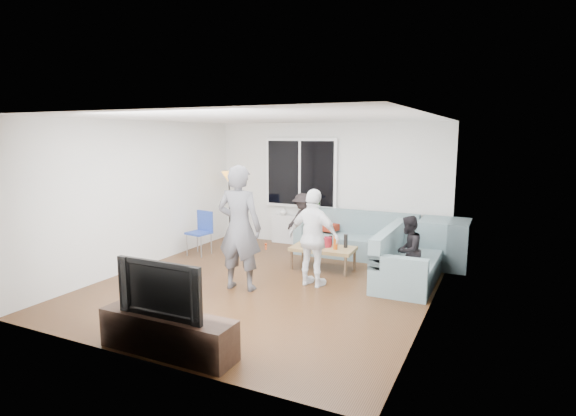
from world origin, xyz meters
The scene contains 32 objects.
floor centered at (0.00, 0.00, -0.02)m, with size 5.00×5.50×0.04m, color #56351C.
ceiling centered at (0.00, 0.00, 2.62)m, with size 5.00×5.50×0.04m, color white.
wall_back centered at (0.00, 2.77, 1.30)m, with size 5.00×0.04×2.60m, color silver.
wall_front centered at (0.00, -2.77, 1.30)m, with size 5.00×0.04×2.60m, color silver.
wall_left centered at (-2.52, 0.00, 1.30)m, with size 0.04×5.50×2.60m, color silver.
wall_right centered at (2.52, 0.00, 1.30)m, with size 0.04×5.50×2.60m, color silver.
window_frame centered at (-0.60, 2.69, 1.55)m, with size 1.62×0.06×1.47m, color white.
window_glass centered at (-0.60, 2.65, 1.55)m, with size 1.50×0.02×1.35m, color black.
window_mullion centered at (-0.60, 2.64, 1.55)m, with size 0.05×0.03×1.35m, color white.
radiator centered at (-0.60, 2.65, 0.31)m, with size 1.30×0.12×0.62m, color silver.
potted_plant centered at (-0.24, 2.62, 0.82)m, with size 0.22×0.18×0.40m, color #2E5A24.
vase centered at (-0.98, 2.62, 0.70)m, with size 0.15×0.15×0.16m, color white.
sofa_back_section centered at (0.77, 2.27, 0.42)m, with size 2.30×0.85×0.85m, color slate, non-canonical shape.
sofa_right_section centered at (2.02, 1.17, 0.42)m, with size 0.85×2.00×0.85m, color slate, non-canonical shape.
sofa_corner centered at (2.42, 2.27, 0.42)m, with size 0.85×0.85×0.85m, color slate.
cushion_yellow centered at (-0.16, 2.25, 0.51)m, with size 0.38×0.32×0.14m, color #BD7E1B.
cushion_red centered at (0.17, 2.33, 0.51)m, with size 0.36×0.30×0.13m, color maroon.
coffee_table centered at (0.52, 1.16, 0.20)m, with size 1.10×0.60×0.40m, color #A58A50.
pitcher centered at (0.57, 1.21, 0.49)m, with size 0.17×0.17×0.17m, color maroon.
side_chair centered at (-2.05, 1.02, 0.43)m, with size 0.40×0.40×0.86m, color #223B94, non-canonical shape.
floor_lamp centered at (-2.05, 2.14, 0.78)m, with size 0.32×0.32×1.56m, color orange, non-canonical shape.
player_left centered at (-0.26, -0.36, 0.96)m, with size 0.70×0.46×1.92m, color #48474C.
player_right centered at (0.71, 0.27, 0.77)m, with size 0.90×0.37×1.53m, color white.
spectator_right centered at (2.02, 0.98, 0.55)m, with size 0.54×0.42×1.10m, color black.
spectator_back centered at (-0.38, 2.30, 0.59)m, with size 0.76×0.44×1.17m, color black.
tv_console centered at (0.13, -2.50, 0.22)m, with size 1.60×0.40×0.44m, color #36251B.
television centered at (0.13, -2.50, 0.75)m, with size 1.08×0.14×0.62m, color black.
bottle_b centered at (0.44, 1.04, 0.53)m, with size 0.08×0.08×0.25m, color #178124.
bottle_d centered at (0.77, 1.10, 0.52)m, with size 0.07×0.07×0.24m, color #DA5613.
bottle_e centered at (0.88, 1.30, 0.52)m, with size 0.07×0.07×0.24m, color black.
bottle_c centered at (0.59, 1.34, 0.49)m, with size 0.07×0.07×0.17m, color black.
bottle_a centered at (0.23, 1.29, 0.50)m, with size 0.07×0.07×0.20m, color orange.
Camera 1 is at (3.33, -6.16, 2.36)m, focal length 28.48 mm.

